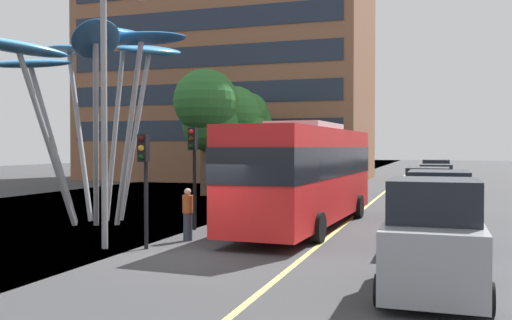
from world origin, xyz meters
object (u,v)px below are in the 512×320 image
Objects in this scene: red_bus at (306,170)px; street_lamp at (114,83)px; leaf_sculpture at (93,59)px; car_parked_mid at (439,212)px; traffic_light_kerb_near at (144,166)px; car_side_street at (436,185)px; pedestrian at (188,214)px; car_parked_far at (428,196)px; traffic_light_kerb_far at (193,156)px; car_far_side at (436,178)px; traffic_light_island_mid at (252,160)px; car_parked_near at (434,241)px.

street_lamp is at bearing -125.23° from red_bus.
leaf_sculpture is 2.16× the size of car_parked_mid.
car_side_street is at bearing 64.20° from traffic_light_kerb_near.
street_lamp is at bearing -124.47° from pedestrian.
car_parked_far is at bearing 45.95° from pedestrian.
traffic_light_kerb_far is 0.94× the size of car_far_side.
traffic_light_kerb_far is 1.14× the size of traffic_light_island_mid.
traffic_light_kerb_near reaches higher than traffic_light_island_mid.
traffic_light_kerb_far is 10.75m from car_parked_near.
car_parked_near is at bearing -89.80° from car_side_street.
car_parked_near is (8.05, -2.68, -1.35)m from traffic_light_kerb_near.
red_bus is 2.98× the size of car_parked_far.
car_parked_far is (7.94, 5.21, -1.65)m from traffic_light_kerb_far.
car_far_side is (7.93, 22.30, -1.41)m from traffic_light_kerb_near.
leaf_sculpture is at bearing 172.83° from traffic_light_kerb_far.
car_parked_mid is (8.13, 2.90, -1.37)m from traffic_light_kerb_near.
car_parked_far is (-0.44, 6.29, -0.06)m from car_parked_mid.
street_lamp is at bearing -111.30° from car_far_side.
traffic_light_kerb_far is 9.64m from car_parked_far.
traffic_light_kerb_near is 8.74m from car_parked_mid.
car_parked_near reaches higher than car_far_side.
red_bus is at bearing 26.99° from traffic_light_kerb_far.
traffic_light_kerb_near reaches higher than car_parked_mid.
leaf_sculpture is at bearing 152.65° from pedestrian.
street_lamp is (-8.89, 2.46, 3.74)m from car_parked_near.
traffic_light_island_mid reaches higher than pedestrian.
pedestrian is at bearing -109.82° from car_far_side.
traffic_light_kerb_far is at bearing -7.17° from leaf_sculpture.
street_lamp is (-4.30, -6.08, 2.71)m from red_bus.
pedestrian is (-2.91, -4.06, -1.28)m from red_bus.
traffic_light_island_mid is at bearing 121.45° from car_parked_near.
traffic_light_kerb_far reaches higher than car_far_side.
car_parked_far is at bearing -91.05° from car_far_side.
traffic_light_island_mid is 9.50m from pedestrian.
red_bus is 3.46× the size of traffic_light_kerb_near.
car_parked_mid is 2.57× the size of pedestrian.
traffic_light_kerb_far reaches higher than car_parked_near.
car_parked_near is 8.74m from pedestrian.
car_parked_near is (4.59, -8.54, -1.03)m from red_bus.
traffic_light_kerb_near is at bearing -106.84° from pedestrian.
traffic_light_kerb_far is at bearing 109.94° from pedestrian.
car_parked_mid is 1.10× the size of car_parked_far.
leaf_sculpture reaches higher than car_parked_mid.
red_bus is at bearing -105.25° from car_far_side.
red_bus is 5.63m from car_parked_mid.
car_parked_far is 0.99× the size of car_far_side.
leaf_sculpture is 2.42× the size of car_parked_near.
car_far_side is at bearing 53.26° from traffic_light_island_mid.
red_bus is 4.18m from traffic_light_kerb_far.
traffic_light_island_mid reaches higher than car_side_street.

